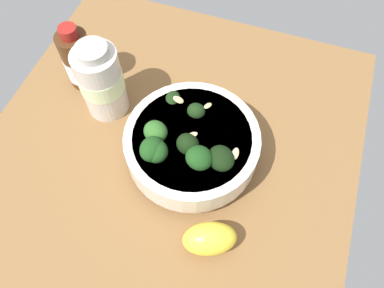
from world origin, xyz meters
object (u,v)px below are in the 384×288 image
(lemon_wedge, at_px, (210,239))
(bottle_short, at_px, (101,81))
(bowl_of_broccoli, at_px, (191,144))
(bottle_tall, at_px, (79,61))

(lemon_wedge, bearing_deg, bottle_short, 54.09)
(bowl_of_broccoli, xyz_separation_m, lemon_wedge, (-0.13, -0.07, -0.02))
(bowl_of_broccoli, height_order, lemon_wedge, bowl_of_broccoli)
(bowl_of_broccoli, distance_m, bottle_short, 0.18)
(bottle_tall, bearing_deg, bottle_short, -120.79)
(lemon_wedge, relative_size, bottle_short, 0.54)
(bottle_short, bearing_deg, lemon_wedge, -125.91)
(bowl_of_broccoli, bearing_deg, bottle_short, 73.61)
(bottle_tall, distance_m, bottle_short, 0.08)
(bowl_of_broccoli, relative_size, lemon_wedge, 2.71)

